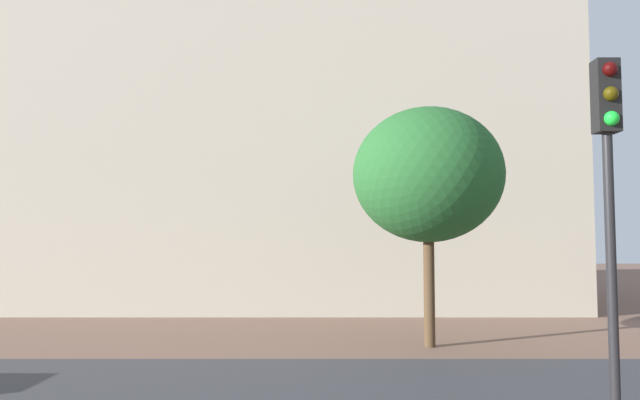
% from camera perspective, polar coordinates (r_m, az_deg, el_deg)
% --- Properties ---
extents(ground_plane, '(120.00, 120.00, 0.00)m').
position_cam_1_polar(ground_plane, '(13.76, 1.92, -15.43)').
color(ground_plane, brown).
extents(street_asphalt_strip, '(120.00, 6.14, 0.00)m').
position_cam_1_polar(street_asphalt_strip, '(11.56, 2.25, -17.66)').
color(street_asphalt_strip, '#38383D').
rests_on(street_asphalt_strip, ground_plane).
extents(landmark_building, '(26.63, 14.95, 36.08)m').
position_cam_1_polar(landmark_building, '(29.91, -5.45, 8.33)').
color(landmark_building, '#B2A893').
rests_on(landmark_building, ground_plane).
extents(traffic_light_pole, '(0.28, 0.34, 4.97)m').
position_cam_1_polar(traffic_light_pole, '(8.08, 25.94, 1.47)').
color(traffic_light_pole, black).
rests_on(traffic_light_pole, ground_plane).
extents(tree_curb_far, '(3.98, 3.98, 6.30)m').
position_cam_1_polar(tree_curb_far, '(16.26, 10.42, 2.33)').
color(tree_curb_far, '#4C3823').
rests_on(tree_curb_far, ground_plane).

